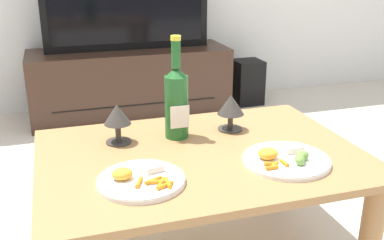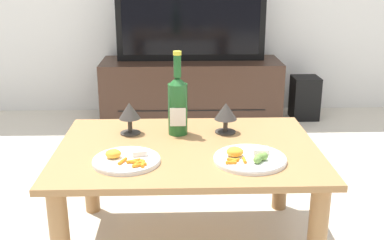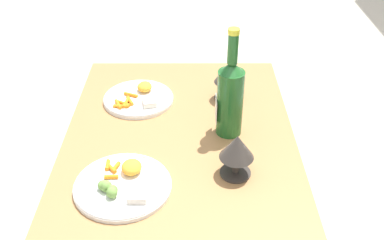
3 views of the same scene
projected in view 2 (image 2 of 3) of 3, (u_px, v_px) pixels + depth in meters
dining_table at (188, 165)px, 1.91m from camera, size 1.04×0.74×0.45m
tv_stand at (191, 90)px, 3.59m from camera, size 1.33×0.45×0.46m
tv_screen at (191, 20)px, 3.43m from camera, size 1.09×0.05×0.60m
floor_speaker at (305, 98)px, 3.65m from camera, size 0.20×0.20×0.33m
wine_bottle at (178, 103)px, 1.99m from camera, size 0.08×0.09×0.36m
goblet_left at (130, 113)px, 2.01m from camera, size 0.09×0.09×0.14m
goblet_right at (226, 113)px, 2.02m from camera, size 0.10×0.10×0.13m
dinner_plate_left at (126, 160)px, 1.73m from camera, size 0.25×0.25×0.04m
dinner_plate_right at (250, 158)px, 1.75m from camera, size 0.27×0.27×0.05m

